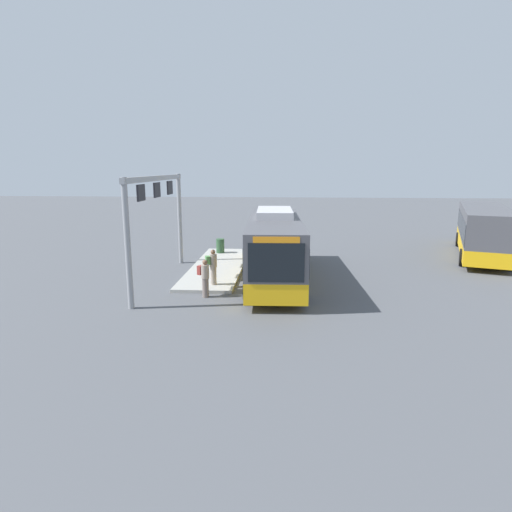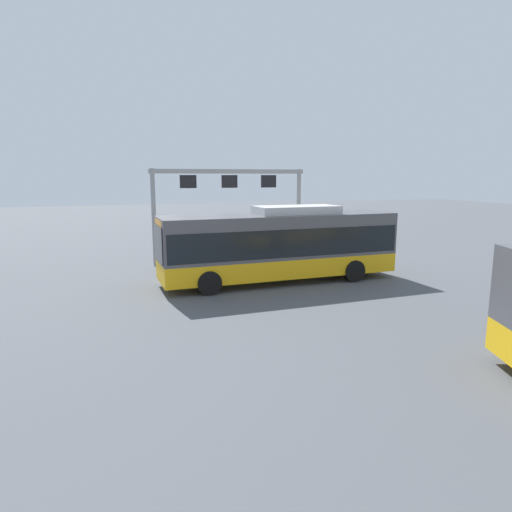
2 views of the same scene
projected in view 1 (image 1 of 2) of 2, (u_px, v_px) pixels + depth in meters
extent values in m
plane|color=#4C4F54|center=(274.00, 279.00, 21.80)|extent=(120.00, 120.00, 0.00)
cube|color=#9E9E99|center=(218.00, 267.00, 24.09)|extent=(10.00, 2.80, 0.16)
cube|color=#EAAD14|center=(274.00, 264.00, 21.64)|extent=(10.92, 2.90, 0.85)
cube|color=#4C4C51|center=(275.00, 237.00, 21.36)|extent=(10.92, 2.90, 1.90)
cube|color=black|center=(275.00, 241.00, 21.40)|extent=(10.71, 2.93, 1.20)
cube|color=black|center=(276.00, 263.00, 16.06)|extent=(0.12, 2.13, 1.50)
cube|color=#B7B7BC|center=(275.00, 213.00, 21.93)|extent=(3.85, 1.89, 0.36)
cube|color=orange|center=(276.00, 240.00, 15.96)|extent=(0.18, 1.75, 0.28)
cylinder|color=black|center=(304.00, 289.00, 18.12)|extent=(1.01, 0.34, 1.00)
cylinder|color=black|center=(247.00, 289.00, 18.19)|extent=(1.01, 0.34, 1.00)
cylinder|color=black|center=(294.00, 256.00, 24.81)|extent=(1.01, 0.34, 1.00)
cylinder|color=black|center=(253.00, 256.00, 24.88)|extent=(1.01, 0.34, 1.00)
cube|color=#EAAD14|center=(481.00, 244.00, 27.27)|extent=(11.06, 5.92, 0.85)
cube|color=#4C4C51|center=(484.00, 222.00, 26.99)|extent=(11.06, 5.92, 1.90)
cube|color=black|center=(483.00, 226.00, 27.03)|extent=(10.87, 5.88, 1.20)
cylinder|color=black|center=(510.00, 261.00, 23.61)|extent=(1.04, 0.61, 1.00)
cylinder|color=black|center=(462.00, 257.00, 24.53)|extent=(1.04, 0.61, 1.00)
cylinder|color=black|center=(496.00, 242.00, 29.76)|extent=(1.04, 0.61, 1.00)
cylinder|color=black|center=(458.00, 239.00, 30.68)|extent=(1.04, 0.61, 1.00)
cylinder|color=slate|center=(206.00, 288.00, 18.65)|extent=(0.38, 0.38, 0.85)
cylinder|color=gray|center=(205.00, 271.00, 18.51)|extent=(0.47, 0.47, 0.60)
sphere|color=brown|center=(205.00, 262.00, 18.42)|extent=(0.22, 0.22, 0.22)
cube|color=maroon|center=(201.00, 270.00, 18.64)|extent=(0.33, 0.30, 0.40)
cylinder|color=gray|center=(213.00, 276.00, 20.07)|extent=(0.37, 0.37, 0.85)
cylinder|color=gray|center=(213.00, 261.00, 19.92)|extent=(0.45, 0.45, 0.60)
sphere|color=brown|center=(213.00, 252.00, 19.84)|extent=(0.22, 0.22, 0.22)
cube|color=#4C8447|center=(208.00, 260.00, 19.83)|extent=(0.33, 0.28, 0.40)
cylinder|color=gray|center=(180.00, 219.00, 24.90)|extent=(0.24, 0.24, 5.20)
cylinder|color=gray|center=(128.00, 245.00, 16.71)|extent=(0.24, 0.24, 5.20)
cube|color=gray|center=(156.00, 178.00, 20.31)|extent=(8.78, 0.20, 0.24)
cube|color=black|center=(170.00, 188.00, 22.67)|extent=(0.90, 0.08, 0.70)
cube|color=black|center=(157.00, 190.00, 20.42)|extent=(0.90, 0.08, 0.70)
cube|color=black|center=(141.00, 193.00, 18.17)|extent=(0.90, 0.08, 0.70)
cylinder|color=#2D5133|center=(220.00, 246.00, 27.55)|extent=(0.52, 0.52, 0.90)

